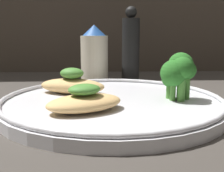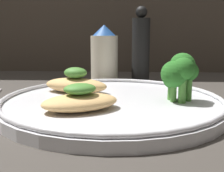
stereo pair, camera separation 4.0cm
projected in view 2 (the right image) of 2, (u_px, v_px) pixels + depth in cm
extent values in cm
cube|color=#3D3833|center=(112.00, 113.00, 40.45)|extent=(180.00, 180.00, 1.00)
cylinder|color=silver|center=(112.00, 104.00, 40.23)|extent=(31.60, 31.60, 1.40)
torus|color=silver|center=(112.00, 98.00, 40.04)|extent=(31.00, 31.00, 0.60)
ellipsoid|color=tan|center=(80.00, 102.00, 34.49)|extent=(11.04, 9.19, 2.02)
ellipsoid|color=#478433|center=(80.00, 89.00, 34.18)|extent=(5.00, 4.63, 1.35)
ellipsoid|color=tan|center=(76.00, 85.00, 44.76)|extent=(11.28, 7.20, 2.36)
ellipsoid|color=#478433|center=(75.00, 73.00, 44.39)|extent=(4.44, 3.92, 1.72)
cylinder|color=#4C8E38|center=(189.00, 90.00, 38.74)|extent=(1.03, 1.03, 3.27)
sphere|color=#286B23|center=(190.00, 72.00, 38.27)|extent=(2.61, 2.61, 2.61)
cylinder|color=#4C8E38|center=(181.00, 87.00, 39.59)|extent=(0.81, 0.81, 3.70)
sphere|color=#286B23|center=(182.00, 65.00, 39.02)|extent=(3.56, 3.56, 3.56)
cylinder|color=#4C8E38|center=(171.00, 93.00, 39.99)|extent=(1.02, 1.02, 2.03)
sphere|color=#286B23|center=(172.00, 80.00, 39.64)|extent=(2.45, 2.45, 2.45)
cylinder|color=#4C8E38|center=(173.00, 93.00, 38.60)|extent=(0.82, 0.82, 2.62)
sphere|color=#286B23|center=(174.00, 74.00, 38.12)|extent=(3.68, 3.68, 3.68)
cylinder|color=#4C8E38|center=(182.00, 90.00, 37.99)|extent=(1.04, 1.04, 3.60)
sphere|color=#286B23|center=(183.00, 69.00, 37.46)|extent=(3.06, 3.06, 3.06)
cylinder|color=beige|center=(104.00, 60.00, 59.65)|extent=(5.73, 5.73, 10.26)
cone|color=#23519E|center=(104.00, 30.00, 58.49)|extent=(4.87, 4.87, 2.26)
cylinder|color=black|center=(141.00, 52.00, 58.89)|extent=(3.73, 3.73, 13.84)
sphere|color=black|center=(141.00, 12.00, 57.38)|extent=(2.42, 2.42, 2.42)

